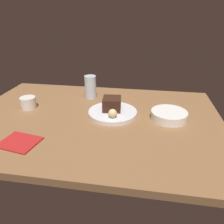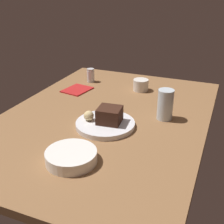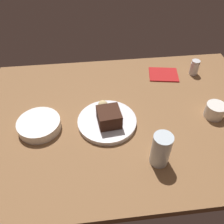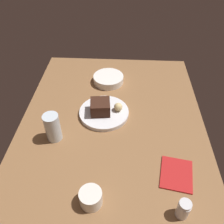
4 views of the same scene
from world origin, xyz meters
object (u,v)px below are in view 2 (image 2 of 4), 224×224
Objects in this scene: salt_shaker at (91,75)px; dessert_plate at (105,124)px; chocolate_cake_slice at (110,115)px; coffee_cup at (141,85)px; water_glass at (165,105)px; side_bowl at (71,157)px; folded_napkin at (77,90)px; bread_roll at (89,116)px.

dessert_plate is at bearing -147.93° from salt_shaker.
coffee_cup is (43.16, 0.73, -2.08)cm from chocolate_cake_slice.
water_glass is 46.97cm from side_bowl.
chocolate_cake_slice is 0.70× the size of water_glass.
water_glass reaches higher than folded_napkin.
bread_roll is 0.28× the size of folded_napkin.
water_glass is at bearing -107.40° from folded_napkin.
salt_shaker reaches higher than dessert_plate.
bread_roll is at bearing 122.44° from water_glass.
water_glass reaches higher than side_bowl.
chocolate_cake_slice is 1.15× the size of coffee_cup.
folded_napkin is (31.33, 29.64, -0.68)cm from dessert_plate.
coffee_cup is 0.55× the size of folded_napkin.
water_glass is at bearing -51.48° from dessert_plate.
dessert_plate is 54.74cm from salt_shaker.
folded_napkin is at bearing 43.41° from dessert_plate.
salt_shaker is at bearing 58.03° from water_glass.
side_bowl reaches higher than dessert_plate.
dessert_plate is 26.38cm from side_bowl.
chocolate_cake_slice is at bearing -146.19° from salt_shaker.
chocolate_cake_slice reaches higher than side_bowl.
chocolate_cake_slice is 43.22cm from coffee_cup.
chocolate_cake_slice is 1.19× the size of salt_shaker.
bread_roll is 45.45cm from coffee_cup.
water_glass reaches higher than bread_roll.
side_bowl is (-26.99, 1.89, -3.07)cm from chocolate_cake_slice.
dessert_plate is 1.83× the size of water_glass.
folded_napkin is (30.70, 31.21, -4.71)cm from chocolate_cake_slice.
bread_roll is 0.31× the size of water_glass.
dessert_plate is 4.37cm from chocolate_cake_slice.
water_glass is at bearing -50.31° from chocolate_cake_slice.
salt_shaker is 78.17cm from side_bowl.
bread_roll reaches higher than folded_napkin.
salt_shaker reaches higher than folded_napkin.
bread_roll and coffee_cup have the same top height.
salt_shaker is at bearing 85.15° from coffee_cup.
bread_roll is 0.24× the size of side_bowl.
coffee_cup is (27.98, 19.03, -3.45)cm from water_glass.
dessert_plate is 1.65× the size of folded_napkin.
folded_napkin is at bearing 72.60° from water_glass.
dessert_plate is 5.84× the size of bread_roll.
water_glass is (-30.52, -48.90, 2.68)cm from salt_shaker.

